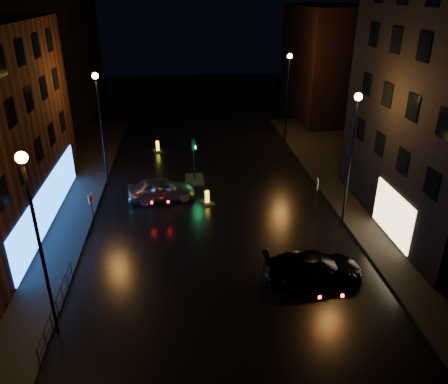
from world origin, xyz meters
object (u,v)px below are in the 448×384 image
at_px(traffic_signal, 194,175).
at_px(dark_sedan, 313,267).
at_px(bollard_near, 207,201).
at_px(bollard_far, 158,149).
at_px(silver_hatchback, 161,189).
at_px(road_sign_right, 317,186).
at_px(road_sign_left, 91,201).

bearing_deg(traffic_signal, dark_sedan, -67.57).
xyz_separation_m(traffic_signal, bollard_near, (0.72, -4.07, -0.29)).
xyz_separation_m(dark_sedan, bollard_far, (-8.60, 20.43, -0.53)).
height_order(silver_hatchback, bollard_far, silver_hatchback).
xyz_separation_m(traffic_signal, road_sign_right, (8.00, -5.57, 1.13)).
bearing_deg(silver_hatchback, road_sign_right, -110.74).
bearing_deg(bollard_far, road_sign_right, -59.90).
distance_m(traffic_signal, road_sign_left, 9.06).
bearing_deg(road_sign_left, silver_hatchback, 55.28).
distance_m(road_sign_left, road_sign_right, 14.71).
bearing_deg(bollard_near, bollard_far, 88.02).
distance_m(bollard_near, road_sign_left, 7.77).
relative_size(silver_hatchback, dark_sedan, 0.92).
bearing_deg(road_sign_left, bollard_far, 94.97).
bearing_deg(road_sign_right, silver_hatchback, -1.93).
bearing_deg(bollard_far, road_sign_left, -116.63).
xyz_separation_m(road_sign_left, road_sign_right, (14.70, 0.46, 0.13)).
relative_size(road_sign_left, road_sign_right, 0.92).
xyz_separation_m(silver_hatchback, dark_sedan, (7.96, -10.31, -0.06)).
bearing_deg(road_sign_right, dark_sedan, 83.90).
bearing_deg(bollard_near, silver_hatchback, 141.40).
xyz_separation_m(bollard_far, road_sign_left, (-3.62, -13.08, 1.29)).
xyz_separation_m(dark_sedan, bollard_near, (-4.80, 9.29, -0.53)).
relative_size(bollard_near, bollard_far, 1.03).
height_order(silver_hatchback, road_sign_left, road_sign_left).
relative_size(silver_hatchback, road_sign_left, 2.33).
bearing_deg(traffic_signal, silver_hatchback, -128.58).
relative_size(bollard_near, road_sign_right, 0.59).
height_order(dark_sedan, road_sign_left, road_sign_left).
bearing_deg(dark_sedan, road_sign_left, 57.47).
xyz_separation_m(traffic_signal, road_sign_left, (-6.70, -6.02, 1.00)).
relative_size(traffic_signal, road_sign_left, 1.72).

